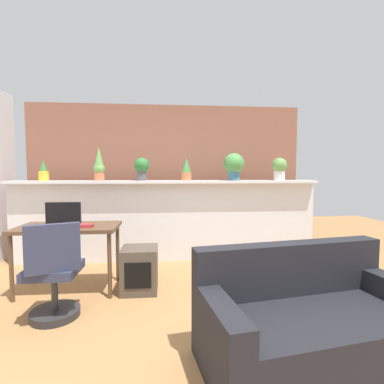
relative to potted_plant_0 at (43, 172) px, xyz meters
The scene contains 16 objects.
ground_plane 3.02m from the potted_plant_0, 47.84° to the right, with size 12.00×12.00×0.00m, color #9E7042.
divider_wall 1.96m from the potted_plant_0, ahead, with size 4.61×0.16×1.19m, color silver.
plant_shelf 1.82m from the potted_plant_0, ahead, with size 4.61×0.33×0.04m, color silver.
brick_wall_behind 1.91m from the potted_plant_0, 18.42° to the left, with size 4.61×0.10×2.50m, color #935B47.
potted_plant_0 is the anchor object (origin of this frame).
potted_plant_1 0.81m from the potted_plant_0, ahead, with size 0.17×0.17×0.50m.
potted_plant_2 1.43m from the potted_plant_0, ahead, with size 0.23×0.23×0.34m.
potted_plant_3 2.10m from the potted_plant_0, ahead, with size 0.15×0.15×0.35m.
potted_plant_4 2.83m from the potted_plant_0, ahead, with size 0.31×0.31×0.42m.
potted_plant_5 3.56m from the potted_plant_0, ahead, with size 0.23×0.23×0.35m.
desk 1.44m from the potted_plant_0, 56.80° to the right, with size 1.10×0.60×0.75m.
tv_monitor 1.25m from the potted_plant_0, 57.88° to the right, with size 0.39×0.04×0.26m, color black.
office_chair 2.12m from the potted_plant_0, 65.64° to the right, with size 0.51×0.51×0.91m.
side_cube_shelf 2.18m from the potted_plant_0, 37.47° to the right, with size 0.40×0.41×0.50m.
book_on_desk 1.59m from the potted_plant_0, 52.56° to the right, with size 0.19×0.11×0.04m, color #B22D33.
couch 3.90m from the potted_plant_0, 41.46° to the right, with size 1.66×1.00×0.80m.
Camera 1 is at (0.00, -2.33, 1.35)m, focal length 26.38 mm.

